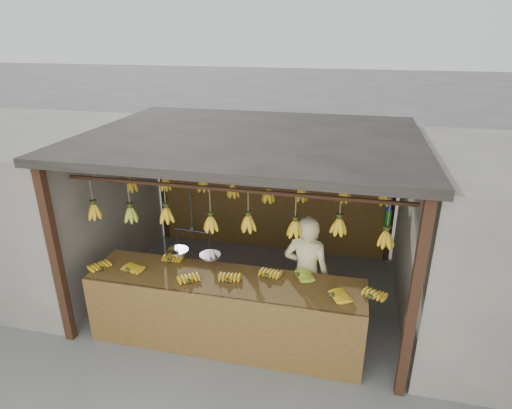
# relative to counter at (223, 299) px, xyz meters

# --- Properties ---
(ground) EXTENTS (80.00, 80.00, 0.00)m
(ground) POSITION_rel_counter_xyz_m (0.05, 1.23, -0.71)
(ground) COLOR #5B5B57
(stall) EXTENTS (4.30, 3.30, 2.40)m
(stall) POSITION_rel_counter_xyz_m (0.05, 1.55, 1.27)
(stall) COLOR black
(stall) RESTS_ON ground
(neighbor_left) EXTENTS (3.00, 3.00, 2.30)m
(neighbor_left) POSITION_rel_counter_xyz_m (-3.55, 1.23, 0.44)
(neighbor_left) COLOR slate
(neighbor_left) RESTS_ON ground
(counter) EXTENTS (3.48, 0.76, 0.96)m
(counter) POSITION_rel_counter_xyz_m (0.00, 0.00, 0.00)
(counter) COLOR brown
(counter) RESTS_ON ground
(hanging_bananas) EXTENTS (3.65, 2.25, 0.39)m
(hanging_bananas) POSITION_rel_counter_xyz_m (0.05, 1.22, 0.91)
(hanging_bananas) COLOR gold
(hanging_bananas) RESTS_ON ground
(balance_scale) EXTENTS (0.67, 0.27, 0.87)m
(balance_scale) POSITION_rel_counter_xyz_m (-0.42, 0.23, 0.49)
(balance_scale) COLOR black
(balance_scale) RESTS_ON ground
(vendor) EXTENTS (0.61, 0.43, 1.58)m
(vendor) POSITION_rel_counter_xyz_m (0.91, 0.63, 0.09)
(vendor) COLOR beige
(vendor) RESTS_ON ground
(bag_bundles) EXTENTS (0.08, 0.26, 1.23)m
(bag_bundles) POSITION_rel_counter_xyz_m (1.99, 2.58, 0.28)
(bag_bundles) COLOR red
(bag_bundles) RESTS_ON ground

